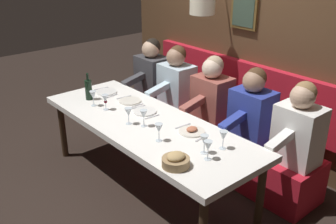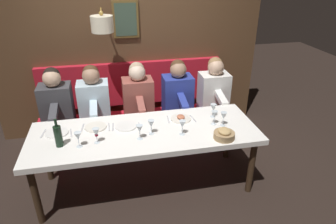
{
  "view_description": "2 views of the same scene",
  "coord_description": "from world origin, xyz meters",
  "px_view_note": "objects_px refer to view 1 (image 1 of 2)",
  "views": [
    {
      "loc": [
        -2.06,
        -2.73,
        2.34
      ],
      "look_at": [
        0.05,
        -0.27,
        0.92
      ],
      "focal_mm": 41.68,
      "sensor_mm": 36.0,
      "label": 1
    },
    {
      "loc": [
        -2.82,
        0.33,
        2.4
      ],
      "look_at": [
        0.05,
        -0.27,
        0.92
      ],
      "focal_mm": 32.05,
      "sensor_mm": 36.0,
      "label": 2
    }
  ],
  "objects_px": {
    "diner_middle": "(212,94)",
    "wine_bottle": "(89,89)",
    "wine_glass_5": "(204,140)",
    "wine_glass_2": "(105,99)",
    "bread_bowl": "(176,161)",
    "wine_glass_3": "(223,136)",
    "wine_glass_6": "(144,115)",
    "diner_far": "(176,81)",
    "wine_glass_4": "(159,129)",
    "diner_near": "(252,109)",
    "wine_glass_0": "(208,146)",
    "diner_farthest": "(152,72)",
    "wine_glass_1": "(128,113)",
    "diner_nearest": "(299,127)",
    "dining_table": "(146,128)",
    "wine_glass_7": "(93,95)"
  },
  "relations": [
    {
      "from": "diner_far",
      "to": "wine_glass_3",
      "type": "relative_size",
      "value": 4.82
    },
    {
      "from": "wine_glass_2",
      "to": "bread_bowl",
      "type": "xyz_separation_m",
      "value": [
        -0.19,
        -1.3,
        -0.07
      ]
    },
    {
      "from": "wine_bottle",
      "to": "bread_bowl",
      "type": "height_order",
      "value": "wine_bottle"
    },
    {
      "from": "wine_glass_0",
      "to": "wine_glass_3",
      "type": "xyz_separation_m",
      "value": [
        0.22,
        0.04,
        0.0
      ]
    },
    {
      "from": "dining_table",
      "to": "wine_glass_5",
      "type": "relative_size",
      "value": 15.11
    },
    {
      "from": "wine_glass_0",
      "to": "wine_glass_1",
      "type": "relative_size",
      "value": 1.0
    },
    {
      "from": "dining_table",
      "to": "diner_nearest",
      "type": "distance_m",
      "value": 1.42
    },
    {
      "from": "wine_glass_6",
      "to": "bread_bowl",
      "type": "height_order",
      "value": "wine_glass_6"
    },
    {
      "from": "diner_far",
      "to": "wine_glass_4",
      "type": "bearing_deg",
      "value": -137.93
    },
    {
      "from": "diner_farthest",
      "to": "wine_bottle",
      "type": "distance_m",
      "value": 1.01
    },
    {
      "from": "dining_table",
      "to": "diner_near",
      "type": "relative_size",
      "value": 3.13
    },
    {
      "from": "diner_nearest",
      "to": "wine_glass_6",
      "type": "height_order",
      "value": "diner_nearest"
    },
    {
      "from": "diner_near",
      "to": "bread_bowl",
      "type": "distance_m",
      "value": 1.22
    },
    {
      "from": "diner_middle",
      "to": "wine_glass_6",
      "type": "bearing_deg",
      "value": -178.15
    },
    {
      "from": "diner_near",
      "to": "diner_farthest",
      "type": "relative_size",
      "value": 1.0
    },
    {
      "from": "wine_glass_5",
      "to": "diner_middle",
      "type": "bearing_deg",
      "value": 40.48
    },
    {
      "from": "wine_glass_2",
      "to": "bread_bowl",
      "type": "distance_m",
      "value": 1.31
    },
    {
      "from": "wine_glass_5",
      "to": "diner_far",
      "type": "bearing_deg",
      "value": 56.46
    },
    {
      "from": "diner_nearest",
      "to": "diner_near",
      "type": "bearing_deg",
      "value": 90.0
    },
    {
      "from": "diner_middle",
      "to": "bread_bowl",
      "type": "distance_m",
      "value": 1.42
    },
    {
      "from": "diner_nearest",
      "to": "wine_glass_5",
      "type": "relative_size",
      "value": 4.82
    },
    {
      "from": "wine_bottle",
      "to": "bread_bowl",
      "type": "bearing_deg",
      "value": -96.92
    },
    {
      "from": "wine_glass_3",
      "to": "wine_glass_7",
      "type": "xyz_separation_m",
      "value": [
        -0.34,
        1.52,
        0.0
      ]
    },
    {
      "from": "dining_table",
      "to": "wine_bottle",
      "type": "bearing_deg",
      "value": 97.53
    },
    {
      "from": "bread_bowl",
      "to": "dining_table",
      "type": "bearing_deg",
      "value": 68.11
    },
    {
      "from": "diner_far",
      "to": "wine_bottle",
      "type": "height_order",
      "value": "diner_far"
    },
    {
      "from": "wine_glass_2",
      "to": "wine_glass_4",
      "type": "relative_size",
      "value": 1.0
    },
    {
      "from": "wine_glass_1",
      "to": "wine_glass_6",
      "type": "relative_size",
      "value": 1.0
    },
    {
      "from": "diner_near",
      "to": "wine_glass_3",
      "type": "relative_size",
      "value": 4.82
    },
    {
      "from": "dining_table",
      "to": "bread_bowl",
      "type": "height_order",
      "value": "bread_bowl"
    },
    {
      "from": "wine_glass_6",
      "to": "bread_bowl",
      "type": "distance_m",
      "value": 0.77
    },
    {
      "from": "diner_far",
      "to": "wine_glass_6",
      "type": "height_order",
      "value": "diner_far"
    },
    {
      "from": "diner_farthest",
      "to": "diner_near",
      "type": "bearing_deg",
      "value": -90.0
    },
    {
      "from": "diner_far",
      "to": "wine_bottle",
      "type": "xyz_separation_m",
      "value": [
        -1.0,
        0.32,
        0.04
      ]
    },
    {
      "from": "wine_glass_5",
      "to": "bread_bowl",
      "type": "relative_size",
      "value": 0.75
    },
    {
      "from": "diner_nearest",
      "to": "bread_bowl",
      "type": "bearing_deg",
      "value": 165.27
    },
    {
      "from": "wine_glass_0",
      "to": "wine_glass_7",
      "type": "xyz_separation_m",
      "value": [
        -0.12,
        1.56,
        0.0
      ]
    },
    {
      "from": "diner_farthest",
      "to": "wine_glass_2",
      "type": "bearing_deg",
      "value": -153.15
    },
    {
      "from": "dining_table",
      "to": "wine_glass_4",
      "type": "relative_size",
      "value": 15.11
    },
    {
      "from": "diner_far",
      "to": "wine_bottle",
      "type": "relative_size",
      "value": 2.64
    },
    {
      "from": "diner_middle",
      "to": "wine_bottle",
      "type": "distance_m",
      "value": 1.35
    },
    {
      "from": "bread_bowl",
      "to": "diner_far",
      "type": "bearing_deg",
      "value": 48.16
    },
    {
      "from": "wine_glass_1",
      "to": "wine_bottle",
      "type": "xyz_separation_m",
      "value": [
        0.04,
        0.8,
        -0.0
      ]
    },
    {
      "from": "diner_farthest",
      "to": "wine_glass_1",
      "type": "distance_m",
      "value": 1.4
    },
    {
      "from": "diner_near",
      "to": "wine_glass_0",
      "type": "bearing_deg",
      "value": -162.26
    },
    {
      "from": "wine_glass_3",
      "to": "bread_bowl",
      "type": "height_order",
      "value": "wine_glass_3"
    },
    {
      "from": "diner_middle",
      "to": "wine_bottle",
      "type": "xyz_separation_m",
      "value": [
        -1.0,
        0.91,
        0.04
      ]
    },
    {
      "from": "diner_middle",
      "to": "wine_glass_5",
      "type": "relative_size",
      "value": 4.82
    },
    {
      "from": "diner_near",
      "to": "wine_glass_2",
      "type": "relative_size",
      "value": 4.82
    },
    {
      "from": "diner_far",
      "to": "wine_glass_2",
      "type": "height_order",
      "value": "diner_far"
    }
  ]
}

